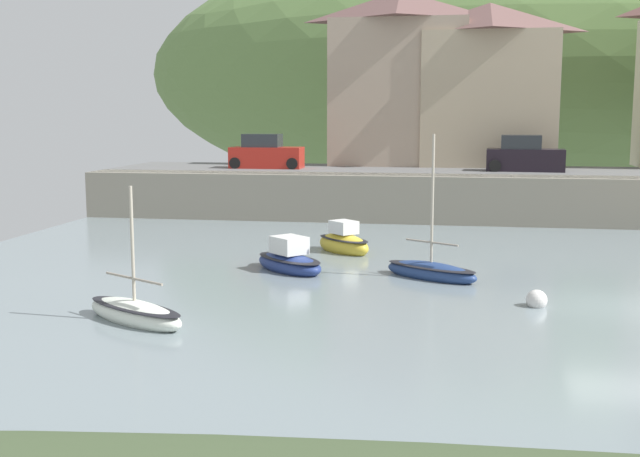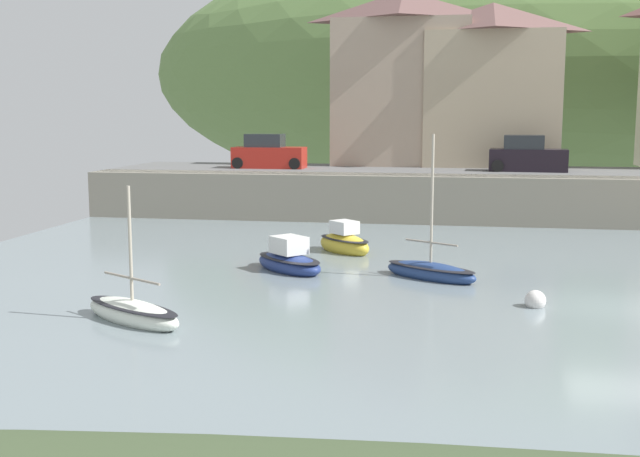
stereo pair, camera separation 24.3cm
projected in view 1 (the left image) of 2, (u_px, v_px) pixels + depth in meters
quay_seawall at (547, 197)px, 39.48m from camera, size 48.00×9.40×2.40m
hillside_backdrop at (564, 73)px, 74.20m from camera, size 80.00×44.00×26.66m
waterfront_building_left at (399, 78)px, 47.40m from camera, size 8.37×5.32×10.34m
waterfront_building_centre at (488, 84)px, 46.59m from camera, size 8.01×5.65×9.53m
sailboat_nearest_shore at (289, 261)px, 27.66m from camera, size 3.33×3.22×1.40m
sailboat_white_hull at (135, 313)px, 20.84m from camera, size 3.66×2.72×3.81m
sailboat_tall_mast at (431, 271)px, 26.38m from camera, size 3.52×2.74×4.99m
rowboat_small_beached at (344, 243)px, 31.39m from camera, size 2.83×2.79×1.48m
parked_car_near_slipway at (266, 154)px, 44.84m from camera, size 4.11×1.82×1.95m
parked_car_by_wall at (524, 156)px, 42.48m from camera, size 4.21×2.00×1.95m
mooring_buoy at (537, 300)px, 22.54m from camera, size 0.61×0.61×0.61m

